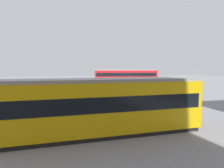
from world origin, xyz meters
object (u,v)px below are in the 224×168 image
object	(u,v)px
pedestrian_near_railing	(105,92)
double_decker_bus	(126,80)
tram_yellow	(104,105)
info_sign	(83,89)

from	to	relation	value
pedestrian_near_railing	double_decker_bus	bearing A→B (deg)	-127.43
double_decker_bus	tram_yellow	size ratio (longest dim) A/B	0.94
double_decker_bus	tram_yellow	bearing A→B (deg)	64.74
pedestrian_near_railing	info_sign	size ratio (longest dim) A/B	0.73
tram_yellow	info_sign	xyz separation A→B (m)	(-0.54, -11.41, -0.14)
info_sign	double_decker_bus	bearing A→B (deg)	-134.92
double_decker_bus	pedestrian_near_railing	bearing A→B (deg)	52.57
double_decker_bus	pedestrian_near_railing	xyz separation A→B (m)	(6.12, 8.00, -0.99)
tram_yellow	pedestrian_near_railing	world-z (taller)	tram_yellow
info_sign	pedestrian_near_railing	bearing A→B (deg)	-158.40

